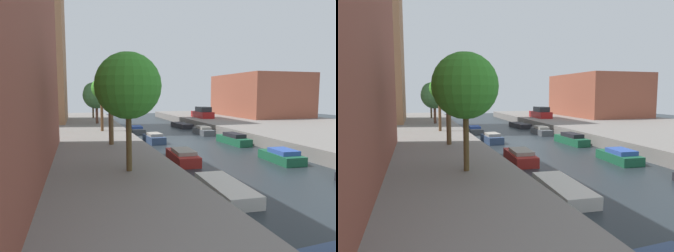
% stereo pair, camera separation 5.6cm
% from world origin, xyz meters
% --- Properties ---
extents(ground_plane, '(84.00, 84.00, 0.00)m').
position_xyz_m(ground_plane, '(0.00, 0.00, 0.00)').
color(ground_plane, '#232B30').
extents(quay_left, '(20.00, 64.00, 1.00)m').
position_xyz_m(quay_left, '(-15.00, 0.00, 0.50)').
color(quay_left, gray).
rests_on(quay_left, ground_plane).
extents(quay_right, '(20.00, 64.00, 1.00)m').
position_xyz_m(quay_right, '(15.00, 0.00, 0.50)').
color(quay_right, gray).
rests_on(quay_right, ground_plane).
extents(apartment_tower_far, '(10.00, 11.07, 27.34)m').
position_xyz_m(apartment_tower_far, '(-16.00, 15.38, 14.67)').
color(apartment_tower_far, '#9E704C').
rests_on(apartment_tower_far, quay_left).
extents(low_block_right, '(10.00, 14.34, 6.48)m').
position_xyz_m(low_block_right, '(18.00, 16.33, 4.24)').
color(low_block_right, brown).
rests_on(low_block_right, quay_right).
extents(street_tree_0, '(3.01, 3.01, 5.39)m').
position_xyz_m(street_tree_0, '(-7.48, -12.17, 4.87)').
color(street_tree_0, brown).
rests_on(street_tree_0, quay_left).
extents(street_tree_1, '(2.18, 2.18, 5.11)m').
position_xyz_m(street_tree_1, '(-7.48, -4.67, 4.94)').
color(street_tree_1, brown).
rests_on(street_tree_1, quay_left).
extents(street_tree_2, '(1.88, 1.88, 4.96)m').
position_xyz_m(street_tree_2, '(-7.48, 3.26, 4.94)').
color(street_tree_2, brown).
rests_on(street_tree_2, quay_left).
extents(street_tree_3, '(3.15, 3.15, 4.90)m').
position_xyz_m(street_tree_3, '(-7.48, 10.90, 4.31)').
color(street_tree_3, brown).
rests_on(street_tree_3, quay_left).
extents(street_tree_4, '(2.57, 2.57, 5.09)m').
position_xyz_m(street_tree_4, '(-7.48, 19.39, 4.78)').
color(street_tree_4, brown).
rests_on(street_tree_4, quay_left).
extents(parked_car, '(1.80, 4.59, 1.61)m').
position_xyz_m(parked_car, '(7.82, 15.03, 1.67)').
color(parked_car, maroon).
rests_on(parked_car, quay_right).
extents(moored_boat_left_1, '(1.71, 4.25, 0.55)m').
position_xyz_m(moored_boat_left_1, '(-3.42, -13.86, 0.27)').
color(moored_boat_left_1, beige).
rests_on(moored_boat_left_1, ground_plane).
extents(moored_boat_left_2, '(1.67, 4.00, 0.89)m').
position_xyz_m(moored_boat_left_2, '(-3.11, -7.16, 0.39)').
color(moored_boat_left_2, maroon).
rests_on(moored_boat_left_2, ground_plane).
extents(moored_boat_left_3, '(1.51, 3.29, 0.91)m').
position_xyz_m(moored_boat_left_3, '(-2.96, 1.15, 0.40)').
color(moored_boat_left_3, '#33476B').
rests_on(moored_boat_left_3, ground_plane).
extents(moored_boat_left_4, '(1.59, 3.54, 0.73)m').
position_xyz_m(moored_boat_left_4, '(-3.08, 8.95, 0.31)').
color(moored_boat_left_4, '#4C5156').
rests_on(moored_boat_left_4, ground_plane).
extents(moored_boat_right_1, '(1.68, 3.45, 0.89)m').
position_xyz_m(moored_boat_right_1, '(3.24, -8.96, 0.38)').
color(moored_boat_right_1, '#195638').
rests_on(moored_boat_right_1, ground_plane).
extents(moored_boat_right_2, '(1.45, 4.19, 0.99)m').
position_xyz_m(moored_boat_right_2, '(3.72, -1.60, 0.42)').
color(moored_boat_right_2, '#195638').
rests_on(moored_boat_right_2, ground_plane).
extents(moored_boat_right_3, '(1.62, 4.19, 0.89)m').
position_xyz_m(moored_boat_right_3, '(3.77, 5.31, 0.38)').
color(moored_boat_right_3, '#4C5156').
rests_on(moored_boat_right_3, ground_plane).
extents(moored_boat_right_4, '(1.73, 4.47, 0.59)m').
position_xyz_m(moored_boat_right_4, '(3.61, 12.20, 0.29)').
color(moored_boat_right_4, '#232328').
rests_on(moored_boat_right_4, ground_plane).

